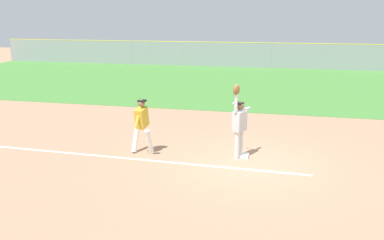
{
  "coord_description": "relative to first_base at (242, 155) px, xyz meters",
  "views": [
    {
      "loc": [
        0.75,
        -10.87,
        4.17
      ],
      "look_at": [
        -1.82,
        0.65,
        1.05
      ],
      "focal_mm": 37.1,
      "sensor_mm": 36.0,
      "label": 1
    }
  ],
  "objects": [
    {
      "name": "ground_plane",
      "position": [
        0.23,
        -0.6,
        -0.04
      ],
      "size": [
        72.34,
        72.34,
        0.0
      ],
      "primitive_type": "plane",
      "color": "tan"
    },
    {
      "name": "outfield_grass",
      "position": [
        0.23,
        13.6,
        -0.04
      ],
      "size": [
        48.02,
        15.9,
        0.01
      ],
      "primitive_type": "cube",
      "color": "#478438",
      "rests_on": "ground_plane"
    },
    {
      "name": "chalk_foul_line",
      "position": [
        -4.0,
        -0.9,
        -0.04
      ],
      "size": [
        12.0,
        0.45,
        0.01
      ],
      "primitive_type": "cube",
      "rotation": [
        0.0,
        0.0,
        -0.03
      ],
      "color": "white",
      "rests_on": "ground_plane"
    },
    {
      "name": "first_base",
      "position": [
        0.0,
        0.0,
        0.0
      ],
      "size": [
        0.38,
        0.38,
        0.08
      ],
      "primitive_type": "cube",
      "rotation": [
        0.0,
        0.0,
        -0.0
      ],
      "color": "white",
      "rests_on": "ground_plane"
    },
    {
      "name": "fielder",
      "position": [
        -0.11,
        -0.14,
        1.08
      ],
      "size": [
        0.49,
        0.85,
        2.28
      ],
      "rotation": [
        0.0,
        0.0,
        2.69
      ],
      "color": "silver",
      "rests_on": "ground_plane"
    },
    {
      "name": "runner",
      "position": [
        -3.06,
        -0.38,
        0.96
      ],
      "size": [
        0.74,
        0.85,
        1.72
      ],
      "rotation": [
        0.0,
        0.0,
        -0.13
      ],
      "color": "white",
      "rests_on": "ground_plane"
    },
    {
      "name": "baseball",
      "position": [
        -0.31,
        0.08,
        1.59
      ],
      "size": [
        0.07,
        0.07,
        0.07
      ],
      "primitive_type": "sphere",
      "color": "white"
    },
    {
      "name": "outfield_fence",
      "position": [
        0.23,
        21.55,
        0.98
      ],
      "size": [
        48.1,
        0.08,
        2.04
      ],
      "color": "#93999E",
      "rests_on": "ground_plane"
    },
    {
      "name": "parked_car_green",
      "position": [
        -8.78,
        25.57,
        0.63
      ],
      "size": [
        4.53,
        2.37,
        1.25
      ],
      "rotation": [
        0.0,
        0.0,
        0.07
      ],
      "color": "#1E6B33",
      "rests_on": "ground_plane"
    },
    {
      "name": "parked_car_white",
      "position": [
        -3.78,
        25.33,
        0.63
      ],
      "size": [
        4.54,
        2.4,
        1.25
      ],
      "rotation": [
        0.0,
        0.0,
        0.08
      ],
      "color": "white",
      "rests_on": "ground_plane"
    },
    {
      "name": "parked_car_black",
      "position": [
        1.38,
        25.87,
        0.63
      ],
      "size": [
        4.58,
        2.49,
        1.25
      ],
      "rotation": [
        0.0,
        0.0,
        0.11
      ],
      "color": "black",
      "rests_on": "ground_plane"
    },
    {
      "name": "parked_car_tan",
      "position": [
        7.41,
        25.59,
        0.63
      ],
      "size": [
        4.49,
        2.29,
        1.25
      ],
      "rotation": [
        0.0,
        0.0,
        0.05
      ],
      "color": "tan",
      "rests_on": "ground_plane"
    }
  ]
}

